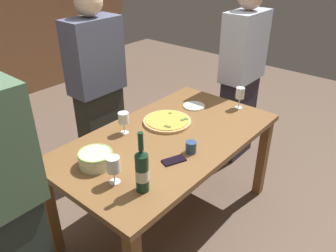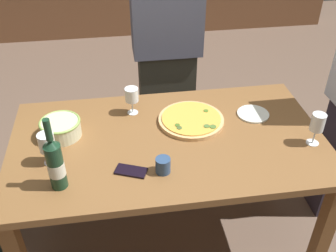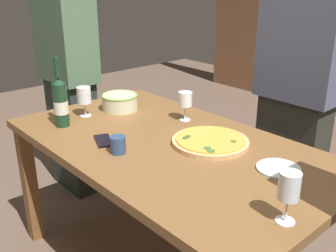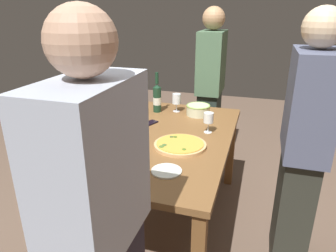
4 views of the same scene
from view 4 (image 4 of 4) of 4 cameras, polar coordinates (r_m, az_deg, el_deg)
ground_plane at (r=2.63m, az=-0.00°, el=-17.15°), size 8.00×8.00×0.00m
dining_table at (r=2.28m, az=-0.00°, el=-4.07°), size 1.60×0.90×0.75m
pizza at (r=2.08m, az=2.25°, el=-3.49°), size 0.35×0.35×0.03m
serving_bowl at (r=2.69m, az=5.61°, el=3.07°), size 0.21×0.21×0.09m
wine_bottle at (r=2.75m, az=-2.03°, el=5.28°), size 0.07×0.07×0.36m
wine_glass_near_pizza at (r=2.29m, az=7.51°, el=1.44°), size 0.07×0.07×0.16m
wine_glass_by_bottle at (r=1.65m, az=-12.21°, el=-6.59°), size 0.07×0.07×0.17m
wine_glass_far_left at (r=2.75m, az=1.59°, el=4.89°), size 0.08×0.08×0.16m
cup_amber at (r=2.36m, az=-5.15°, el=0.14°), size 0.07×0.07×0.08m
side_plate at (r=1.78m, az=-0.27°, el=-8.32°), size 0.18×0.18×0.01m
cell_phone at (r=2.49m, az=-3.46°, el=0.53°), size 0.16×0.12×0.01m
person_host at (r=2.04m, az=23.61°, el=-3.97°), size 0.46×0.24×1.64m
person_guest_left at (r=3.25m, az=7.81°, el=6.64°), size 0.44×0.24×1.64m
person_guest_right at (r=1.25m, az=-12.46°, el=-19.11°), size 0.45×0.24×1.64m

